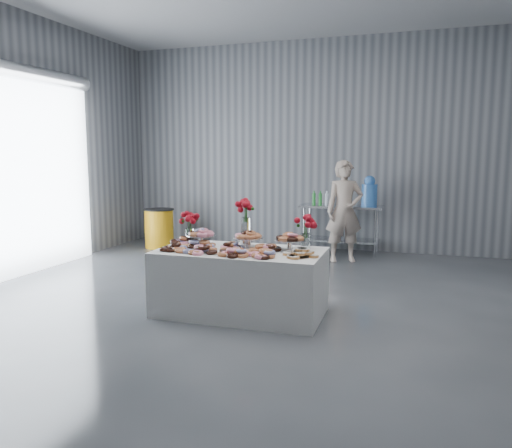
% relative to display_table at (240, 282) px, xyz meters
% --- Properties ---
extents(ground, '(9.00, 9.00, 0.00)m').
position_rel_display_table_xyz_m(ground, '(0.12, -0.16, -0.38)').
color(ground, '#3B3E43').
rests_on(ground, ground).
extents(room_walls, '(8.04, 9.04, 4.02)m').
position_rel_display_table_xyz_m(room_walls, '(-0.16, -0.09, 2.26)').
color(room_walls, slate).
rests_on(room_walls, ground).
extents(display_table, '(1.92, 1.04, 0.75)m').
position_rel_display_table_xyz_m(display_table, '(0.00, 0.00, 0.00)').
color(display_table, white).
rests_on(display_table, ground).
extents(prep_table, '(1.50, 0.60, 0.90)m').
position_rel_display_table_xyz_m(prep_table, '(0.55, 3.94, 0.24)').
color(prep_table, silver).
rests_on(prep_table, ground).
extents(donut_mounds, '(1.82, 0.83, 0.09)m').
position_rel_display_table_xyz_m(donut_mounds, '(-0.00, -0.05, 0.42)').
color(donut_mounds, '#C67648').
rests_on(donut_mounds, display_table).
extents(cake_stand_left, '(0.36, 0.36, 0.17)m').
position_rel_display_table_xyz_m(cake_stand_left, '(-0.55, 0.14, 0.52)').
color(cake_stand_left, silver).
rests_on(cake_stand_left, display_table).
extents(cake_stand_mid, '(0.36, 0.36, 0.17)m').
position_rel_display_table_xyz_m(cake_stand_mid, '(0.05, 0.15, 0.52)').
color(cake_stand_mid, silver).
rests_on(cake_stand_mid, display_table).
extents(cake_stand_right, '(0.36, 0.36, 0.17)m').
position_rel_display_table_xyz_m(cake_stand_right, '(0.55, 0.16, 0.52)').
color(cake_stand_right, silver).
rests_on(cake_stand_right, display_table).
extents(danish_pile, '(0.48, 0.48, 0.11)m').
position_rel_display_table_xyz_m(danish_pile, '(0.75, -0.14, 0.43)').
color(danish_pile, white).
rests_on(danish_pile, display_table).
extents(bouquet_left, '(0.26, 0.26, 0.42)m').
position_rel_display_table_xyz_m(bouquet_left, '(-0.75, 0.24, 0.67)').
color(bouquet_left, white).
rests_on(bouquet_left, display_table).
extents(bouquet_right, '(0.26, 0.26, 0.42)m').
position_rel_display_table_xyz_m(bouquet_right, '(0.69, 0.31, 0.67)').
color(bouquet_right, white).
rests_on(bouquet_right, display_table).
extents(bouquet_center, '(0.26, 0.26, 0.57)m').
position_rel_display_table_xyz_m(bouquet_center, '(-0.06, 0.35, 0.75)').
color(bouquet_center, silver).
rests_on(bouquet_center, display_table).
extents(water_jug, '(0.28, 0.28, 0.55)m').
position_rel_display_table_xyz_m(water_jug, '(1.05, 3.94, 0.77)').
color(water_jug, '#4389E5').
rests_on(water_jug, prep_table).
extents(drink_bottles, '(0.54, 0.08, 0.27)m').
position_rel_display_table_xyz_m(drink_bottles, '(0.23, 3.84, 0.66)').
color(drink_bottles, '#268C33').
rests_on(drink_bottles, prep_table).
extents(person, '(0.75, 0.62, 1.74)m').
position_rel_display_table_xyz_m(person, '(0.71, 3.25, 0.50)').
color(person, '#CC8C93').
rests_on(person, ground).
extents(trash_barrel, '(0.60, 0.60, 0.77)m').
position_rel_display_table_xyz_m(trash_barrel, '(-2.95, 3.36, 0.01)').
color(trash_barrel, '#FFAC15').
rests_on(trash_barrel, ground).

